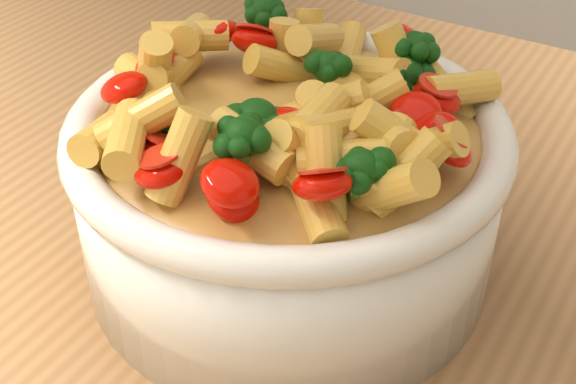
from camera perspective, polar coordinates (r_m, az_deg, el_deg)
The scene contains 3 objects.
table at distance 0.59m, azimuth -2.48°, elevation -12.22°, with size 1.20×0.80×0.90m.
serving_bowl at distance 0.48m, azimuth 0.00°, elevation 0.13°, with size 0.25×0.25×0.11m.
pasta_salad at distance 0.44m, azimuth 0.00°, elevation 7.29°, with size 0.20×0.20×0.05m.
Camera 1 is at (0.22, -0.32, 1.24)m, focal length 50.00 mm.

